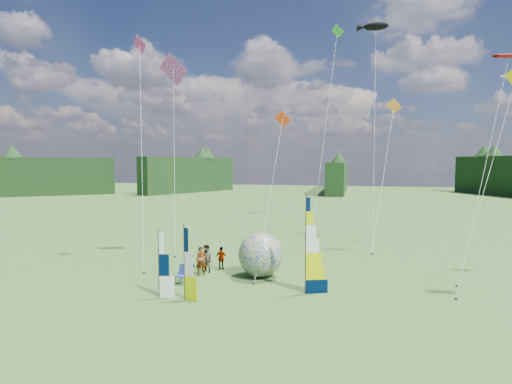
% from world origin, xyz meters
% --- Properties ---
extents(ground, '(220.00, 220.00, 0.00)m').
position_xyz_m(ground, '(0.00, 0.00, 0.00)').
color(ground, '#538235').
rests_on(ground, ground).
extents(treeline_ring, '(210.00, 210.00, 8.00)m').
position_xyz_m(treeline_ring, '(0.00, 0.00, 4.00)').
color(treeline_ring, black).
rests_on(treeline_ring, ground).
extents(feather_banner_main, '(1.37, 0.58, 5.28)m').
position_xyz_m(feather_banner_main, '(1.84, 3.73, 2.64)').
color(feather_banner_main, black).
rests_on(feather_banner_main, ground).
extents(side_banner_left, '(1.03, 0.41, 3.79)m').
position_xyz_m(side_banner_left, '(-4.18, 1.32, 1.89)').
color(side_banner_left, '#C6D900').
rests_on(side_banner_left, ground).
extents(side_banner_far, '(1.04, 0.28, 3.52)m').
position_xyz_m(side_banner_far, '(-5.58, 1.19, 1.76)').
color(side_banner_far, white).
rests_on(side_banner_far, ground).
extents(bol_inflatable, '(3.38, 3.38, 2.78)m').
position_xyz_m(bol_inflatable, '(-1.29, 6.33, 1.39)').
color(bol_inflatable, '#042494').
rests_on(bol_inflatable, ground).
extents(spectator_a, '(0.80, 0.70, 1.84)m').
position_xyz_m(spectator_a, '(-4.99, 5.64, 0.92)').
color(spectator_a, '#66594C').
rests_on(spectator_a, ground).
extents(spectator_b, '(0.98, 0.77, 1.81)m').
position_xyz_m(spectator_b, '(-4.92, 6.44, 0.91)').
color(spectator_b, '#66594C').
rests_on(spectator_b, ground).
extents(spectator_c, '(0.64, 1.05, 1.53)m').
position_xyz_m(spectator_c, '(-5.59, 5.17, 0.77)').
color(spectator_c, '#66594C').
rests_on(spectator_c, ground).
extents(spectator_d, '(0.94, 0.50, 1.53)m').
position_xyz_m(spectator_d, '(-4.22, 7.34, 0.77)').
color(spectator_d, '#66594C').
rests_on(spectator_d, ground).
extents(camp_chair, '(0.76, 0.76, 1.13)m').
position_xyz_m(camp_chair, '(-5.48, 3.73, 0.57)').
color(camp_chair, navy).
rests_on(camp_chair, ground).
extents(kite_whale, '(8.79, 15.75, 22.88)m').
position_xyz_m(kite_whale, '(5.98, 20.59, 11.44)').
color(kite_whale, black).
rests_on(kite_whale, ground).
extents(kite_rainbow_delta, '(7.58, 10.13, 17.51)m').
position_xyz_m(kite_rainbow_delta, '(-9.95, 12.36, 8.76)').
color(kite_rainbow_delta, red).
rests_on(kite_rainbow_delta, ground).
extents(kite_parafoil, '(6.59, 7.43, 14.87)m').
position_xyz_m(kite_parafoil, '(11.24, 6.73, 7.43)').
color(kite_parafoil, '#CD0A00').
rests_on(kite_parafoil, ground).
extents(small_kite_red, '(3.75, 10.19, 12.50)m').
position_xyz_m(small_kite_red, '(-2.52, 15.96, 6.25)').
color(small_kite_red, red).
rests_on(small_kite_red, ground).
extents(small_kite_orange, '(6.56, 11.32, 13.73)m').
position_xyz_m(small_kite_orange, '(6.77, 18.55, 6.87)').
color(small_kite_orange, orange).
rests_on(small_kite_orange, ground).
extents(small_kite_yellow, '(7.57, 9.43, 14.31)m').
position_xyz_m(small_kite_yellow, '(12.61, 10.50, 7.15)').
color(small_kite_yellow, yellow).
rests_on(small_kite_yellow, ground).
extents(small_kite_pink, '(9.56, 11.36, 18.01)m').
position_xyz_m(small_kite_pink, '(-10.79, 8.73, 9.01)').
color(small_kite_pink, '#E33791').
rests_on(small_kite_pink, ground).
extents(small_kite_green, '(5.46, 13.35, 22.64)m').
position_xyz_m(small_kite_green, '(1.43, 22.53, 11.32)').
color(small_kite_green, green).
rests_on(small_kite_green, ground).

